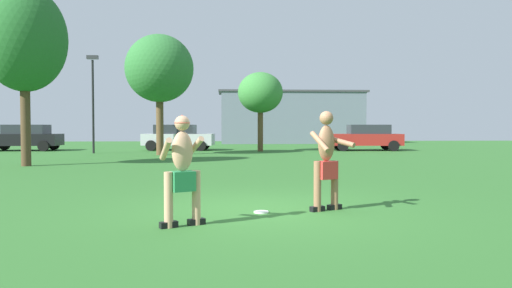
% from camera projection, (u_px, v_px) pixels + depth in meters
% --- Properties ---
extents(ground_plane, '(80.00, 80.00, 0.00)m').
position_uv_depth(ground_plane, '(266.00, 210.00, 8.59)').
color(ground_plane, '#2D6628').
extents(player_with_cap, '(0.70, 0.70, 1.65)m').
position_uv_depth(player_with_cap, '(182.00, 166.00, 7.13)').
color(player_with_cap, black).
rests_on(player_with_cap, ground_plane).
extents(player_in_red, '(0.79, 0.73, 1.74)m').
position_uv_depth(player_in_red, '(326.00, 158.00, 8.46)').
color(player_in_red, black).
rests_on(player_in_red, ground_plane).
extents(frisbee, '(0.26, 0.26, 0.03)m').
position_uv_depth(frisbee, '(261.00, 212.00, 8.28)').
color(frisbee, white).
rests_on(frisbee, ground_plane).
extents(car_silver_near_post, '(4.45, 2.36, 1.58)m').
position_uv_depth(car_silver_near_post, '(178.00, 137.00, 30.02)').
color(car_silver_near_post, silver).
rests_on(car_silver_near_post, ground_plane).
extents(car_red_mid_lot, '(4.42, 2.28, 1.58)m').
position_uv_depth(car_red_mid_lot, '(366.00, 137.00, 29.69)').
color(car_red_mid_lot, maroon).
rests_on(car_red_mid_lot, ground_plane).
extents(car_black_far_end, '(4.31, 2.04, 1.58)m').
position_uv_depth(car_black_far_end, '(24.00, 137.00, 29.37)').
color(car_black_far_end, black).
rests_on(car_black_far_end, ground_plane).
extents(lamp_post, '(0.60, 0.24, 5.34)m').
position_uv_depth(lamp_post, '(93.00, 93.00, 26.46)').
color(lamp_post, black).
rests_on(lamp_post, ground_plane).
extents(outbuilding_behind_lot, '(12.72, 4.78, 4.54)m').
position_uv_depth(outbuilding_behind_lot, '(291.00, 117.00, 42.83)').
color(outbuilding_behind_lot, slate).
rests_on(outbuilding_behind_lot, ground_plane).
extents(tree_left_field, '(3.48, 3.48, 6.18)m').
position_uv_depth(tree_left_field, '(159.00, 69.00, 24.82)').
color(tree_left_field, brown).
rests_on(tree_left_field, ground_plane).
extents(tree_right_field, '(3.06, 3.06, 6.66)m').
position_uv_depth(tree_right_field, '(24.00, 40.00, 17.86)').
color(tree_right_field, '#4C3823').
rests_on(tree_right_field, ground_plane).
extents(tree_behind_players, '(2.65, 2.65, 4.67)m').
position_uv_depth(tree_behind_players, '(260.00, 93.00, 28.55)').
color(tree_behind_players, brown).
rests_on(tree_behind_players, ground_plane).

